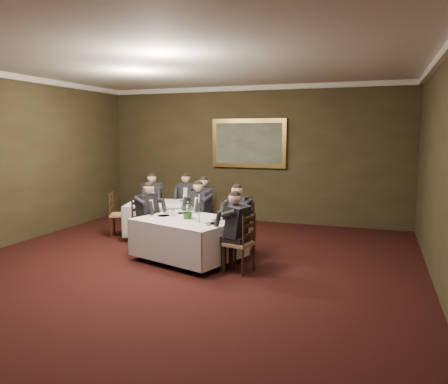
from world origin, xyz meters
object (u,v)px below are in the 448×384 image
Objects in this scene: chair_main_backright at (240,239)px; diner_sec_backleft at (153,208)px; diner_main_endleft at (147,225)px; chair_sec_endright at (208,225)px; painting at (249,143)px; diner_sec_backright at (188,208)px; table_second at (164,217)px; diner_main_backright at (239,228)px; chair_sec_backleft at (153,217)px; chair_main_backleft at (202,232)px; candlestick at (199,211)px; chair_sec_backright at (188,217)px; table_main at (189,236)px; chair_main_endleft at (146,236)px; diner_main_endright at (239,242)px; diner_sec_endright at (208,214)px; chair_sec_endleft at (120,223)px; diner_main_backleft at (201,221)px; centerpiece at (188,210)px; chair_main_endright at (239,255)px.

diner_sec_backleft is (-2.65, 1.44, 0.23)m from chair_main_backright.
diner_main_endleft is 1.35× the size of chair_sec_endright.
diner_sec_backright is at bearing -127.11° from painting.
diner_main_backright is at bearing -21.49° from table_second.
diner_main_endleft is 2.02m from chair_sec_backleft.
chair_main_backleft is 1.67m from diner_sec_backright.
diner_main_backright reaches higher than candlestick.
table_second is 1.86× the size of chair_main_backleft.
candlestick reaches higher than chair_sec_backright.
table_main is 4.24× the size of candlestick.
diner_main_backright is at bearing 115.75° from chair_main_endleft.
table_second is at bearing 64.60° from diner_main_endright.
painting reaches higher than table_main.
chair_sec_backleft is (-2.65, 1.46, -0.23)m from diner_main_backright.
diner_sec_endright is (0.76, -0.61, 0.00)m from diner_sec_backright.
chair_sec_backleft is 3.09m from painting.
diner_main_backright is 2.69× the size of candlestick.
chair_sec_endright and chair_sec_endleft have the same top height.
diner_main_backleft is 1.35× the size of chair_sec_endleft.
chair_sec_backright is 2.52m from painting.
chair_sec_endright is 1.91m from centerpiece.
chair_sec_backright is at bearing 114.52° from table_main.
chair_sec_backleft is at bearing 13.50° from chair_sec_backright.
table_main is at bearing -49.59° from table_second.
diner_sec_endright is (1.58, -0.39, 0.23)m from chair_sec_backleft.
chair_main_backleft and chair_main_endleft have the same top height.
diner_sec_endright is at bearing 90.00° from chair_sec_endright.
candlestick is at bearing 131.39° from diner_main_backleft.
diner_sec_backright is 2.65m from centerpiece.
chair_main_backright is (0.92, -0.29, -0.23)m from diner_main_backleft.
diner_main_backleft is at bearing 123.77° from diner_sec_backleft.
diner_main_endleft is 1.49m from candlestick.
table_main is 1.58× the size of diner_main_backleft.
chair_sec_endright is at bearing 167.27° from diner_main_endleft.
chair_sec_endright is (0.77, -0.61, -0.23)m from diner_sec_backright.
diner_main_backleft is at bearing 1.19° from diner_main_backright.
chair_main_backleft is 0.74× the size of diner_main_backright.
chair_sec_endleft is at bearing 151.29° from candlestick.
chair_main_backright is 1.00× the size of chair_sec_endright.
chair_main_backright is at bearing -76.59° from painting.
chair_sec_backright is at bearing -127.34° from painting.
chair_main_backleft is at bearing 98.95° from centerpiece.
diner_main_backright is at bearing 30.45° from chair_main_endright.
chair_main_backright and chair_main_endright have the same top height.
chair_sec_backleft is at bearing 55.17° from chair_sec_endright.
centerpiece is (1.09, -2.38, 0.41)m from diner_sec_backright.
diner_sec_backright is 1.35× the size of chair_sec_endright.
diner_sec_backleft reaches higher than centerpiece.
diner_sec_backleft is 2.97m from painting.
chair_sec_endright is (-1.07, 1.06, 0.00)m from chair_main_backright.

